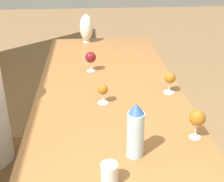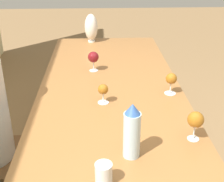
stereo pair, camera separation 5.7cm
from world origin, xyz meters
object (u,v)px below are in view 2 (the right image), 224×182
wine_glass_0 (93,57)px  wine_glass_3 (196,120)px  water_tumbler (104,174)px  vase (91,28)px  water_bottle (132,131)px  wine_glass_5 (171,79)px  wine_glass_1 (103,90)px

wine_glass_0 → wine_glass_3: 1.02m
water_tumbler → wine_glass_3: bearing=-57.2°
vase → wine_glass_3: bearing=-162.3°
water_bottle → water_tumbler: (-0.17, 0.13, -0.08)m
wine_glass_5 → vase: bearing=24.5°
wine_glass_0 → wine_glass_1: size_ratio=1.23×
water_bottle → wine_glass_5: size_ratio=1.91×
wine_glass_3 → wine_glass_1: bearing=47.5°
water_tumbler → vase: (1.90, 0.08, 0.09)m
wine_glass_3 → vase: bearing=17.7°
vase → wine_glass_0: vase is taller
vase → wine_glass_3: vase is taller
water_tumbler → wine_glass_0: wine_glass_0 is taller
water_bottle → wine_glass_5: (0.61, -0.31, -0.03)m
wine_glass_1 → wine_glass_0: bearing=6.9°
vase → water_bottle: bearing=-173.3°
water_tumbler → wine_glass_1: bearing=-0.9°
water_bottle → vase: water_bottle is taller
water_tumbler → wine_glass_5: wine_glass_5 is taller
water_tumbler → vase: vase is taller
wine_glass_3 → wine_glass_0: bearing=28.7°
water_tumbler → wine_glass_0: (1.18, 0.05, 0.06)m
water_tumbler → vase: size_ratio=0.35×
water_bottle → water_tumbler: size_ratio=2.84×
water_bottle → vase: (1.73, 0.20, 0.01)m
vase → wine_glass_1: (-1.22, -0.09, -0.05)m
wine_glass_0 → wine_glass_5: (-0.40, -0.48, -0.01)m
water_tumbler → wine_glass_0: 1.19m
wine_glass_1 → wine_glass_3: size_ratio=0.80×
water_bottle → wine_glass_1: (0.51, 0.12, -0.04)m
wine_glass_0 → water_tumbler: bearing=-177.6°
water_bottle → vase: bearing=6.7°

